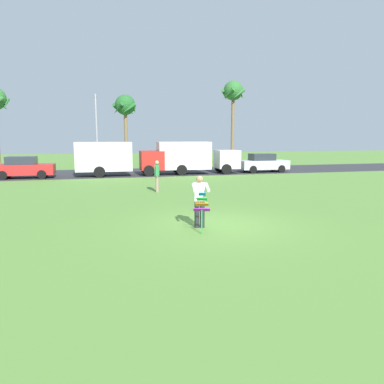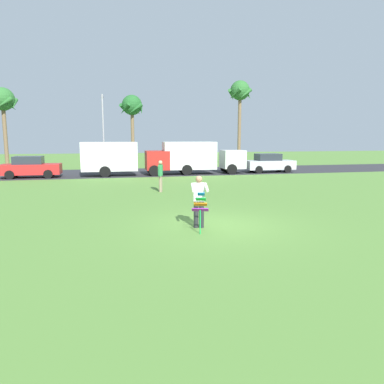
# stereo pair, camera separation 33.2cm
# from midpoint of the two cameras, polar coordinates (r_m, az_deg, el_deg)

# --- Properties ---
(ground_plane) EXTENTS (120.00, 120.00, 0.00)m
(ground_plane) POSITION_cam_midpoint_polar(r_m,az_deg,el_deg) (12.48, 3.20, -5.21)
(ground_plane) COLOR #568438
(road_strip) EXTENTS (120.00, 8.00, 0.01)m
(road_strip) POSITION_cam_midpoint_polar(r_m,az_deg,el_deg) (31.64, -7.75, 3.10)
(road_strip) COLOR #2D2D33
(road_strip) RESTS_ON ground
(person_kite_flyer) EXTENTS (0.61, 0.71, 1.73)m
(person_kite_flyer) POSITION_cam_midpoint_polar(r_m,az_deg,el_deg) (11.93, 0.42, -1.18)
(person_kite_flyer) COLOR #26262B
(person_kite_flyer) RESTS_ON ground
(kite_held) EXTENTS (0.54, 0.71, 1.24)m
(kite_held) POSITION_cam_midpoint_polar(r_m,az_deg,el_deg) (11.33, 0.71, -2.22)
(kite_held) COLOR blue
(kite_held) RESTS_ON ground
(parked_car_red) EXTENTS (4.22, 1.87, 1.60)m
(parked_car_red) POSITION_cam_midpoint_polar(r_m,az_deg,el_deg) (29.48, -25.19, 3.47)
(parked_car_red) COLOR red
(parked_car_red) RESTS_ON ground
(parked_truck_red_cab) EXTENTS (6.72, 2.17, 2.62)m
(parked_truck_red_cab) POSITION_cam_midpoint_polar(r_m,az_deg,el_deg) (28.95, -12.35, 5.27)
(parked_truck_red_cab) COLOR #B2231E
(parked_truck_red_cab) RESTS_ON ground
(parked_truck_white_box) EXTENTS (6.76, 2.26, 2.62)m
(parked_truck_white_box) POSITION_cam_midpoint_polar(r_m,az_deg,el_deg) (29.87, -0.07, 5.56)
(parked_truck_white_box) COLOR silver
(parked_truck_white_box) RESTS_ON ground
(parked_car_silver) EXTENTS (4.22, 1.87, 1.60)m
(parked_car_silver) POSITION_cam_midpoint_polar(r_m,az_deg,el_deg) (32.03, 10.79, 4.47)
(parked_car_silver) COLOR silver
(parked_car_silver) RESTS_ON ground
(palm_tree_right_near) EXTENTS (2.58, 2.71, 7.40)m
(palm_tree_right_near) POSITION_cam_midpoint_polar(r_m,az_deg,el_deg) (39.74, -10.68, 12.87)
(palm_tree_right_near) COLOR brown
(palm_tree_right_near) RESTS_ON ground
(palm_tree_centre_far) EXTENTS (2.58, 2.71, 9.08)m
(palm_tree_centre_far) POSITION_cam_midpoint_polar(r_m,az_deg,el_deg) (41.18, 6.24, 14.97)
(palm_tree_centre_far) COLOR brown
(palm_tree_centre_far) RESTS_ON ground
(streetlight_pole) EXTENTS (0.24, 1.65, 7.00)m
(streetlight_pole) POSITION_cam_midpoint_polar(r_m,az_deg,el_deg) (36.19, -15.02, 9.89)
(streetlight_pole) COLOR #9E9EA3
(streetlight_pole) RESTS_ON ground
(person_walker_near) EXTENTS (0.31, 0.55, 1.73)m
(person_walker_near) POSITION_cam_midpoint_polar(r_m,az_deg,el_deg) (19.98, -5.97, 2.66)
(person_walker_near) COLOR gray
(person_walker_near) RESTS_ON ground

